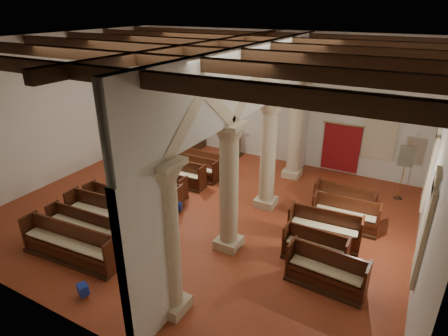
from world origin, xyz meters
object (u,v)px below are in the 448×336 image
processional_banner (402,180)px  nave_pew_0 (70,248)px  aisle_pew_0 (326,275)px  lectern (237,145)px  pipe_organ (185,121)px

processional_banner → nave_pew_0: size_ratio=0.72×
aisle_pew_0 → nave_pew_0: bearing=-157.1°
lectern → aisle_pew_0: size_ratio=0.65×
processional_banner → aisle_pew_0: size_ratio=1.11×
pipe_organ → aisle_pew_0: (9.43, -7.35, -1.01)m
processional_banner → aisle_pew_0: processional_banner is taller
processional_banner → aisle_pew_0: 6.50m
pipe_organ → processional_banner: (10.66, -0.98, -0.57)m
processional_banner → aisle_pew_0: bearing=-103.6°
nave_pew_0 → pipe_organ: bearing=100.3°
lectern → processional_banner: 7.67m
lectern → processional_banner: size_ratio=0.59×
nave_pew_0 → lectern: bearing=82.7°
pipe_organ → aisle_pew_0: pipe_organ is taller
processional_banner → nave_pew_0: (-8.21, -8.82, -0.43)m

